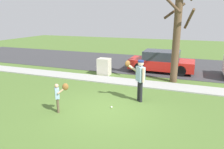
% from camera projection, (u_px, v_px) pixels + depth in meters
% --- Properties ---
extents(ground_plane, '(48.00, 48.00, 0.00)m').
position_uv_depth(ground_plane, '(132.00, 84.00, 11.51)').
color(ground_plane, '#4C6B2D').
extents(sidewalk_strip, '(36.00, 1.20, 0.06)m').
position_uv_depth(sidewalk_strip, '(132.00, 82.00, 11.59)').
color(sidewalk_strip, '#A3A39E').
rests_on(sidewalk_strip, ground).
extents(road_surface, '(36.00, 6.80, 0.02)m').
position_uv_depth(road_surface, '(150.00, 64.00, 16.12)').
color(road_surface, '#38383A').
rests_on(road_surface, ground).
extents(person_adult, '(0.88, 0.49, 1.74)m').
position_uv_depth(person_adult, '(139.00, 76.00, 8.85)').
color(person_adult, black).
rests_on(person_adult, ground).
extents(person_child, '(0.60, 0.34, 1.14)m').
position_uv_depth(person_child, '(59.00, 94.00, 7.89)').
color(person_child, brown).
rests_on(person_child, ground).
extents(baseball, '(0.07, 0.07, 0.07)m').
position_uv_depth(baseball, '(112.00, 107.00, 8.43)').
color(baseball, white).
rests_on(baseball, ground).
extents(utility_cabinet, '(0.73, 0.59, 1.02)m').
position_uv_depth(utility_cabinet, '(104.00, 67.00, 13.09)').
color(utility_cabinet, beige).
rests_on(utility_cabinet, ground).
extents(street_tree_near, '(1.85, 1.88, 5.10)m').
position_uv_depth(street_tree_near, '(177.00, 31.00, 11.13)').
color(street_tree_near, brown).
rests_on(street_tree_near, ground).
extents(parked_hatchback_red, '(4.00, 1.75, 1.33)m').
position_uv_depth(parked_hatchback_red, '(161.00, 62.00, 13.82)').
color(parked_hatchback_red, red).
rests_on(parked_hatchback_red, road_surface).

